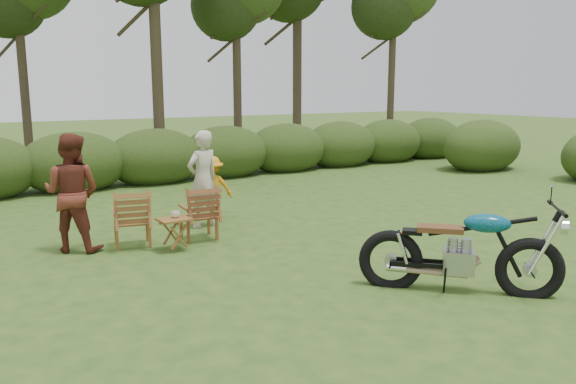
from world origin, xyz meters
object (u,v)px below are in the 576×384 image
adult_a (204,227)px  adult_b (76,250)px  motorcycle (457,291)px  cup (175,214)px  lawn_chair_left (133,246)px  side_table (175,234)px  child (213,219)px  lawn_chair_right (199,239)px

adult_a → adult_b: bearing=-6.1°
motorcycle → cup: (-2.16, 3.49, 0.54)m
lawn_chair_left → cup: cup is taller
motorcycle → lawn_chair_left: motorcycle is taller
motorcycle → side_table: (-2.20, 3.44, 0.24)m
lawn_chair_left → child: (1.82, 1.00, 0.00)m
side_table → adult_b: (-1.25, 0.81, -0.24)m
child → lawn_chair_right: bearing=66.6°
cup → adult_b: (-1.29, 0.77, -0.54)m
adult_a → adult_b: (-2.22, -0.30, 0.00)m
motorcycle → adult_b: bearing=174.6°
lawn_chair_left → side_table: 0.78m
cup → child: (1.33, 1.54, -0.54)m
cup → side_table: bearing=-130.4°
adult_b → motorcycle: bearing=167.4°
adult_a → adult_b: size_ratio=0.96×
lawn_chair_right → adult_b: (-1.82, 0.40, 0.00)m
lawn_chair_left → motorcycle: bearing=136.6°
lawn_chair_left → side_table: side_table is taller
lawn_chair_left → side_table: bearing=140.7°
lawn_chair_right → side_table: (-0.57, -0.41, 0.24)m
side_table → adult_b: size_ratio=0.28×
lawn_chair_right → motorcycle: bearing=118.9°
cup → adult_b: adult_b is taller
lawn_chair_right → adult_a: bearing=-114.2°
adult_a → cup: bearing=35.0°
side_table → child: (1.37, 1.59, -0.24)m
cup → child: cup is taller
lawn_chair_left → adult_b: bearing=-2.3°
side_table → lawn_chair_left: bearing=127.3°
side_table → cup: size_ratio=3.86×
motorcycle → adult_a: (-1.23, 4.55, 0.00)m
cup → adult_a: 1.51m
motorcycle → cup: motorcycle is taller
motorcycle → child: (-0.83, 5.03, 0.00)m
lawn_chair_right → child: child is taller
lawn_chair_left → adult_a: (1.43, 0.52, 0.00)m
lawn_chair_right → side_table: 0.74m
motorcycle → side_table: size_ratio=4.54×
motorcycle → adult_b: size_ratio=1.27×
adult_b → child: (2.62, 0.78, 0.00)m
side_table → child: 2.12m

